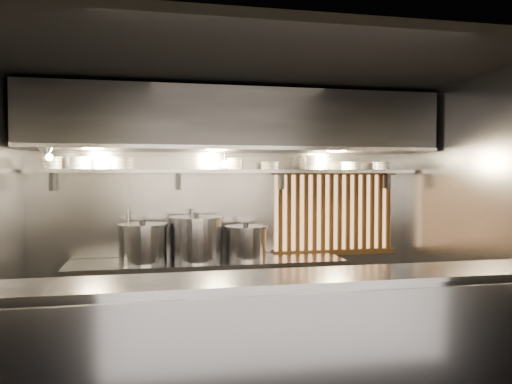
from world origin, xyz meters
name	(u,v)px	position (x,y,z in m)	size (l,w,h in m)	color
floor	(255,380)	(0.00, 0.00, 0.00)	(4.50, 4.50, 0.00)	black
ceiling	(255,66)	(0.00, 0.00, 2.80)	(4.50, 4.50, 0.00)	black
wall_back	(230,212)	(0.00, 1.50, 1.40)	(4.50, 4.50, 0.00)	gray
wall_right	(480,220)	(2.25, 0.00, 1.40)	(3.00, 3.00, 0.00)	gray
serving_counter	(283,355)	(0.00, -0.96, 0.57)	(4.50, 0.56, 1.13)	#9D9DA3
cooking_bench	(208,301)	(-0.30, 1.13, 0.45)	(3.00, 0.70, 0.90)	#9D9DA3
bowl_shelf	(232,171)	(0.00, 1.32, 1.88)	(4.40, 0.34, 0.04)	#9D9DA3
exhaust_hood	(235,122)	(0.00, 1.10, 2.42)	(4.40, 0.81, 0.65)	#2D2D30
wood_screen	(335,212)	(1.30, 1.45, 1.38)	(1.56, 0.09, 1.04)	#FFB672
faucet_left	(129,223)	(-1.15, 1.37, 1.31)	(0.04, 0.30, 0.50)	silver
faucet_right	(192,222)	(-0.45, 1.37, 1.31)	(0.04, 0.30, 0.50)	silver
heat_lamp	(47,151)	(-1.90, 0.85, 2.07)	(0.25, 0.35, 0.20)	#9D9DA3
pendant_bulb	(225,164)	(-0.10, 1.20, 1.96)	(0.09, 0.09, 0.19)	#2D2D30
stock_pot_left	(143,243)	(-1.00, 1.11, 1.11)	(0.56, 0.56, 0.46)	#9D9DA3
stock_pot_mid	(246,242)	(0.13, 1.13, 1.09)	(0.50, 0.50, 0.41)	#9D9DA3
stock_pot_right	(196,238)	(-0.42, 1.14, 1.14)	(0.68, 0.68, 0.52)	#9D9DA3
bowl_stack_0	(52,163)	(-1.94, 1.32, 1.97)	(0.22, 0.22, 0.13)	white
bowl_stack_1	(81,163)	(-1.65, 1.32, 1.97)	(0.24, 0.24, 0.13)	white
bowl_stack_2	(122,163)	(-1.22, 1.32, 1.97)	(0.24, 0.24, 0.13)	white
bowl_stack_3	(235,164)	(0.04, 1.32, 1.97)	(0.20, 0.20, 0.13)	white
bowl_stack_4	(270,166)	(0.44, 1.32, 1.95)	(0.22, 0.22, 0.09)	white
bowl_stack_5	(310,163)	(0.94, 1.32, 1.98)	(0.22, 0.22, 0.17)	white
bowl_stack_6	(350,166)	(1.43, 1.32, 1.95)	(0.22, 0.22, 0.09)	white
bowl_stack_7	(381,166)	(1.84, 1.32, 1.95)	(0.22, 0.22, 0.09)	white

